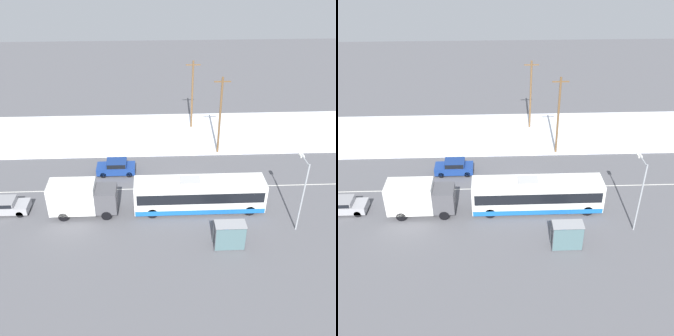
{
  "view_description": "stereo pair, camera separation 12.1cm",
  "coord_description": "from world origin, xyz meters",
  "views": [
    {
      "loc": [
        -3.08,
        -32.65,
        22.64
      ],
      "look_at": [
        -1.56,
        1.62,
        1.4
      ],
      "focal_mm": 42.0,
      "sensor_mm": 36.0,
      "label": 1
    },
    {
      "loc": [
        -2.96,
        -32.65,
        22.64
      ],
      "look_at": [
        -1.56,
        1.62,
        1.4
      ],
      "focal_mm": 42.0,
      "sensor_mm": 36.0,
      "label": 2
    }
  ],
  "objects": [
    {
      "name": "ground_plane",
      "position": [
        0.0,
        0.0,
        0.0
      ],
      "size": [
        120.0,
        120.0,
        0.0
      ],
      "primitive_type": "plane",
      "color": "#56565B"
    },
    {
      "name": "snow_lot",
      "position": [
        0.0,
        12.24,
        0.06
      ],
      "size": [
        80.0,
        11.53,
        0.12
      ],
      "color": "silver",
      "rests_on": "ground_plane"
    },
    {
      "name": "lane_marking_center",
      "position": [
        0.0,
        0.0,
        0.0
      ],
      "size": [
        60.0,
        0.12,
        0.0
      ],
      "color": "silver",
      "rests_on": "ground_plane"
    },
    {
      "name": "city_bus",
      "position": [
        1.09,
        -3.46,
        1.6
      ],
      "size": [
        11.89,
        2.57,
        3.28
      ],
      "color": "white",
      "rests_on": "ground_plane"
    },
    {
      "name": "box_truck",
      "position": [
        -9.6,
        -3.69,
        1.78
      ],
      "size": [
        6.03,
        2.3,
        3.27
      ],
      "color": "silver",
      "rests_on": "ground_plane"
    },
    {
      "name": "sedan_car",
      "position": [
        -6.99,
        3.05,
        0.84
      ],
      "size": [
        4.04,
        1.8,
        1.55
      ],
      "rotation": [
        0.0,
        0.0,
        3.14
      ],
      "color": "navy",
      "rests_on": "ground_plane"
    },
    {
      "name": "parked_car_near_truck",
      "position": [
        -16.86,
        -3.21,
        0.77
      ],
      "size": [
        4.43,
        1.8,
        1.4
      ],
      "color": "#9E9EA3",
      "rests_on": "ground_plane"
    },
    {
      "name": "pedestrian_at_stop",
      "position": [
        3.01,
        -7.34,
        0.97
      ],
      "size": [
        0.57,
        0.25,
        1.58
      ],
      "color": "#23232D",
      "rests_on": "ground_plane"
    },
    {
      "name": "bus_shelter",
      "position": [
        2.98,
        -8.93,
        1.67
      ],
      "size": [
        2.51,
        1.2,
        2.4
      ],
      "color": "gray",
      "rests_on": "ground_plane"
    },
    {
      "name": "streetlamp",
      "position": [
        9.25,
        -6.33,
        4.2
      ],
      "size": [
        0.36,
        2.2,
        6.61
      ],
      "color": "#9EA3A8",
      "rests_on": "ground_plane"
    },
    {
      "name": "utility_pole_roadside",
      "position": [
        4.46,
        7.06,
        4.74
      ],
      "size": [
        1.8,
        0.24,
        9.1
      ],
      "color": "brown",
      "rests_on": "ground_plane"
    },
    {
      "name": "utility_pole_snowlot",
      "position": [
        2.03,
        13.86,
        4.61
      ],
      "size": [
        1.8,
        0.24,
        8.85
      ],
      "color": "brown",
      "rests_on": "ground_plane"
    }
  ]
}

